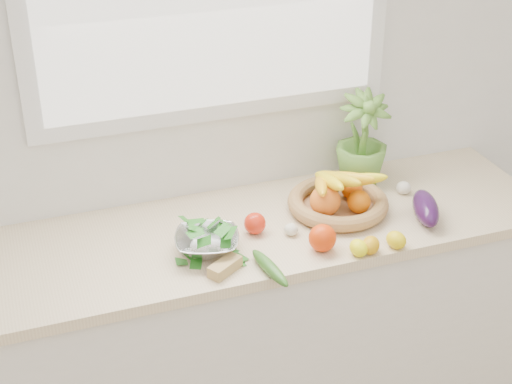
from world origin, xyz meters
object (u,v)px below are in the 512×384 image
object	(u,v)px
apple	(255,223)
colander_with_spinach	(207,238)
eggplant	(426,208)
fruit_basket	(337,197)
potted_herb	(362,138)
cucumber	(270,268)

from	to	relation	value
apple	colander_with_spinach	distance (m)	0.20
eggplant	fruit_basket	world-z (taller)	fruit_basket
apple	eggplant	size ratio (longest dim) A/B	0.34
eggplant	fruit_basket	xyz separation A→B (m)	(-0.27, 0.16, 0.01)
colander_with_spinach	fruit_basket	bearing A→B (deg)	12.18
eggplant	colander_with_spinach	bearing A→B (deg)	176.56
potted_herb	fruit_basket	bearing A→B (deg)	-135.49
eggplant	colander_with_spinach	xyz separation A→B (m)	(-0.79, 0.05, 0.01)
potted_herb	colander_with_spinach	xyz separation A→B (m)	(-0.69, -0.28, -0.13)
cucumber	potted_herb	distance (m)	0.73
fruit_basket	colander_with_spinach	bearing A→B (deg)	-167.82
cucumber	colander_with_spinach	distance (m)	0.24
apple	cucumber	distance (m)	0.25
eggplant	cucumber	bearing A→B (deg)	-168.37
colander_with_spinach	potted_herb	bearing A→B (deg)	22.19
cucumber	apple	bearing A→B (deg)	81.56
apple	potted_herb	size ratio (longest dim) A/B	0.21
fruit_basket	colander_with_spinach	xyz separation A→B (m)	(-0.52, -0.11, 0.00)
potted_herb	apple	bearing A→B (deg)	-156.69
apple	potted_herb	xyz separation A→B (m)	(0.50, 0.22, 0.14)
apple	eggplant	world-z (taller)	eggplant
cucumber	colander_with_spinach	xyz separation A→B (m)	(-0.15, 0.18, 0.04)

